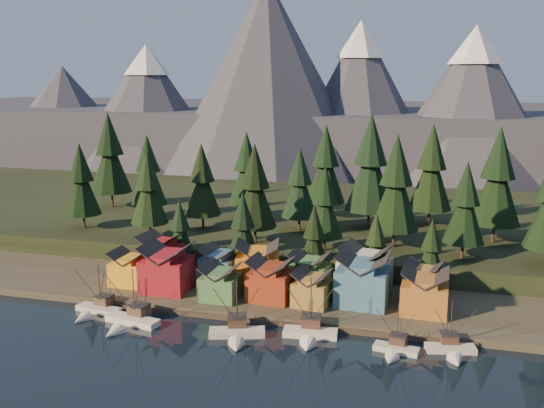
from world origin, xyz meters
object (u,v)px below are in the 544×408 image
(boat_1, at_px, (128,315))
(boat_6, at_px, (452,343))
(boat_3, at_px, (237,327))
(boat_4, at_px, (310,326))
(boat_5, at_px, (395,343))
(house_front_1, at_px, (167,267))
(house_front_0, at_px, (130,267))
(house_back_0, at_px, (161,253))
(house_back_1, at_px, (220,264))
(boat_0, at_px, (95,304))

(boat_1, relative_size, boat_6, 1.19)
(boat_3, relative_size, boat_4, 0.97)
(boat_6, bearing_deg, boat_1, 172.52)
(boat_5, distance_m, house_front_1, 52.51)
(house_front_0, relative_size, house_back_0, 0.81)
(boat_1, xyz_separation_m, house_back_1, (10.38, 23.51, 3.77))
(house_back_0, xyz_separation_m, house_back_1, (15.77, -2.65, -0.56))
(boat_5, distance_m, house_back_0, 61.53)
(boat_3, xyz_separation_m, boat_5, (28.63, 1.20, -0.36))
(boat_0, relative_size, boat_4, 0.90)
(boat_5, xyz_separation_m, house_back_1, (-40.31, 22.24, 4.05))
(boat_4, bearing_deg, house_back_1, 134.93)
(boat_1, height_order, boat_3, boat_1)
(boat_6, xyz_separation_m, house_front_0, (-69.07, 14.00, 3.60))
(boat_0, relative_size, house_front_0, 1.42)
(boat_1, xyz_separation_m, house_front_1, (0.66, 16.44, 4.66))
(house_front_1, xyz_separation_m, house_back_1, (9.72, 7.07, -0.90))
(boat_0, xyz_separation_m, boat_6, (69.70, 0.09, -0.10))
(boat_5, relative_size, house_front_0, 1.26)
(boat_5, xyz_separation_m, house_front_1, (-50.03, 15.17, 4.95))
(boat_0, bearing_deg, house_front_0, 97.02)
(boat_3, bearing_deg, house_back_0, 119.46)
(boat_3, xyz_separation_m, boat_6, (38.15, 3.68, -0.30))
(boat_3, bearing_deg, boat_1, 163.20)
(boat_1, bearing_deg, house_front_1, 97.88)
(boat_5, distance_m, house_back_1, 46.21)
(boat_0, relative_size, boat_1, 0.90)
(house_front_1, bearing_deg, boat_3, -37.71)
(house_front_0, xyz_separation_m, house_front_1, (9.52, -1.32, 1.29))
(boat_1, distance_m, boat_4, 35.24)
(boat_3, relative_size, house_front_0, 1.54)
(house_front_0, bearing_deg, house_back_1, 17.30)
(house_back_0, distance_m, house_back_1, 16.00)
(boat_5, bearing_deg, house_front_0, 173.71)
(boat_1, distance_m, boat_6, 60.33)
(boat_6, relative_size, house_back_1, 1.22)
(boat_4, bearing_deg, boat_6, -5.18)
(boat_4, bearing_deg, house_front_0, 155.99)
(boat_3, distance_m, house_front_1, 27.33)
(house_front_0, relative_size, house_front_1, 0.77)
(boat_4, xyz_separation_m, house_front_1, (-34.41, 13.01, 4.45))
(boat_0, xyz_separation_m, boat_5, (60.18, -2.40, -0.15))
(boat_4, distance_m, house_back_1, 32.02)
(house_back_0, bearing_deg, boat_4, -22.98)
(boat_0, distance_m, boat_4, 44.56)
(boat_6, bearing_deg, house_front_0, 157.49)
(boat_0, relative_size, house_front_1, 1.09)
(boat_3, bearing_deg, boat_0, 156.51)
(boat_6, distance_m, house_back_0, 69.47)
(boat_1, height_order, house_front_0, boat_1)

